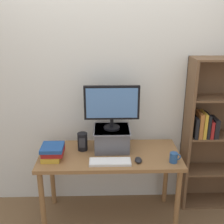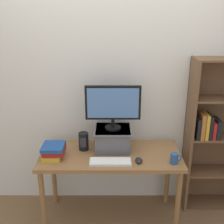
{
  "view_description": "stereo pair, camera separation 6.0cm",
  "coord_description": "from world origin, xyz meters",
  "px_view_note": "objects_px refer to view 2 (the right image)",
  "views": [
    {
      "loc": [
        -0.05,
        -2.42,
        2.04
      ],
      "look_at": [
        0.02,
        0.05,
        1.16
      ],
      "focal_mm": 45.0,
      "sensor_mm": 36.0,
      "label": 1
    },
    {
      "loc": [
        0.01,
        -2.42,
        2.04
      ],
      "look_at": [
        0.02,
        0.05,
        1.16
      ],
      "focal_mm": 45.0,
      "sensor_mm": 36.0,
      "label": 2
    }
  ],
  "objects_px": {
    "bookshelf_unit": "(222,134)",
    "computer_monitor": "(112,105)",
    "coffee_mug": "(174,158)",
    "riser_box": "(112,138)",
    "keyboard": "(110,162)",
    "computer_mouse": "(138,160)",
    "book_stack": "(53,151)",
    "desk_speaker": "(83,141)",
    "desk": "(110,162)"
  },
  "relations": [
    {
      "from": "book_stack",
      "to": "coffee_mug",
      "type": "relative_size",
      "value": 2.27
    },
    {
      "from": "computer_mouse",
      "to": "desk_speaker",
      "type": "xyz_separation_m",
      "value": [
        -0.52,
        0.25,
        0.07
      ]
    },
    {
      "from": "keyboard",
      "to": "desk_speaker",
      "type": "xyz_separation_m",
      "value": [
        -0.27,
        0.27,
        0.08
      ]
    },
    {
      "from": "desk_speaker",
      "to": "desk",
      "type": "bearing_deg",
      "value": -18.04
    },
    {
      "from": "keyboard",
      "to": "coffee_mug",
      "type": "bearing_deg",
      "value": -0.19
    },
    {
      "from": "computer_mouse",
      "to": "desk_speaker",
      "type": "relative_size",
      "value": 0.58
    },
    {
      "from": "computer_mouse",
      "to": "coffee_mug",
      "type": "xyz_separation_m",
      "value": [
        0.32,
        -0.02,
        0.03
      ]
    },
    {
      "from": "keyboard",
      "to": "book_stack",
      "type": "relative_size",
      "value": 1.62
    },
    {
      "from": "keyboard",
      "to": "computer_mouse",
      "type": "bearing_deg",
      "value": 3.95
    },
    {
      "from": "computer_monitor",
      "to": "coffee_mug",
      "type": "xyz_separation_m",
      "value": [
        0.55,
        -0.29,
        -0.41
      ]
    },
    {
      "from": "desk",
      "to": "bookshelf_unit",
      "type": "bearing_deg",
      "value": 12.08
    },
    {
      "from": "computer_monitor",
      "to": "keyboard",
      "type": "relative_size",
      "value": 1.4
    },
    {
      "from": "bookshelf_unit",
      "to": "coffee_mug",
      "type": "relative_size",
      "value": 15.88
    },
    {
      "from": "computer_mouse",
      "to": "book_stack",
      "type": "height_order",
      "value": "book_stack"
    },
    {
      "from": "computer_monitor",
      "to": "desk_speaker",
      "type": "relative_size",
      "value": 2.96
    },
    {
      "from": "bookshelf_unit",
      "to": "coffee_mug",
      "type": "xyz_separation_m",
      "value": [
        -0.59,
        -0.43,
        -0.04
      ]
    },
    {
      "from": "computer_monitor",
      "to": "coffee_mug",
      "type": "height_order",
      "value": "computer_monitor"
    },
    {
      "from": "desk_speaker",
      "to": "bookshelf_unit",
      "type": "bearing_deg",
      "value": 6.53
    },
    {
      "from": "desk",
      "to": "desk_speaker",
      "type": "distance_m",
      "value": 0.33
    },
    {
      "from": "riser_box",
      "to": "desk",
      "type": "bearing_deg",
      "value": -101.68
    },
    {
      "from": "computer_monitor",
      "to": "keyboard",
      "type": "distance_m",
      "value": 0.54
    },
    {
      "from": "computer_monitor",
      "to": "bookshelf_unit",
      "type": "bearing_deg",
      "value": 6.84
    },
    {
      "from": "book_stack",
      "to": "desk_speaker",
      "type": "relative_size",
      "value": 1.3
    },
    {
      "from": "desk_speaker",
      "to": "keyboard",
      "type": "bearing_deg",
      "value": -44.79
    },
    {
      "from": "coffee_mug",
      "to": "riser_box",
      "type": "bearing_deg",
      "value": 151.88
    },
    {
      "from": "computer_monitor",
      "to": "computer_mouse",
      "type": "bearing_deg",
      "value": -49.53
    },
    {
      "from": "computer_monitor",
      "to": "desk_speaker",
      "type": "height_order",
      "value": "computer_monitor"
    },
    {
      "from": "keyboard",
      "to": "desk_speaker",
      "type": "bearing_deg",
      "value": 135.21
    },
    {
      "from": "desk",
      "to": "computer_monitor",
      "type": "bearing_deg",
      "value": 78.17
    },
    {
      "from": "bookshelf_unit",
      "to": "computer_monitor",
      "type": "relative_size",
      "value": 3.09
    },
    {
      "from": "bookshelf_unit",
      "to": "keyboard",
      "type": "relative_size",
      "value": 4.33
    },
    {
      "from": "bookshelf_unit",
      "to": "keyboard",
      "type": "height_order",
      "value": "bookshelf_unit"
    },
    {
      "from": "keyboard",
      "to": "coffee_mug",
      "type": "height_order",
      "value": "coffee_mug"
    },
    {
      "from": "bookshelf_unit",
      "to": "computer_mouse",
      "type": "bearing_deg",
      "value": -155.67
    },
    {
      "from": "computer_monitor",
      "to": "coffee_mug",
      "type": "bearing_deg",
      "value": -28.0
    },
    {
      "from": "keyboard",
      "to": "book_stack",
      "type": "bearing_deg",
      "value": 168.07
    },
    {
      "from": "bookshelf_unit",
      "to": "coffee_mug",
      "type": "distance_m",
      "value": 0.74
    },
    {
      "from": "riser_box",
      "to": "keyboard",
      "type": "height_order",
      "value": "riser_box"
    },
    {
      "from": "riser_box",
      "to": "book_stack",
      "type": "xyz_separation_m",
      "value": [
        -0.56,
        -0.18,
        -0.05
      ]
    },
    {
      "from": "computer_monitor",
      "to": "keyboard",
      "type": "xyz_separation_m",
      "value": [
        -0.02,
        -0.29,
        -0.45
      ]
    },
    {
      "from": "desk",
      "to": "computer_mouse",
      "type": "distance_m",
      "value": 0.32
    },
    {
      "from": "bookshelf_unit",
      "to": "riser_box",
      "type": "distance_m",
      "value": 1.16
    },
    {
      "from": "riser_box",
      "to": "computer_mouse",
      "type": "xyz_separation_m",
      "value": [
        0.23,
        -0.28,
        -0.09
      ]
    },
    {
      "from": "keyboard",
      "to": "computer_mouse",
      "type": "relative_size",
      "value": 3.63
    },
    {
      "from": "computer_monitor",
      "to": "coffee_mug",
      "type": "distance_m",
      "value": 0.75
    },
    {
      "from": "desk",
      "to": "book_stack",
      "type": "height_order",
      "value": "book_stack"
    },
    {
      "from": "riser_box",
      "to": "coffee_mug",
      "type": "xyz_separation_m",
      "value": [
        0.55,
        -0.3,
        -0.06
      ]
    },
    {
      "from": "keyboard",
      "to": "computer_mouse",
      "type": "xyz_separation_m",
      "value": [
        0.26,
        0.02,
        0.01
      ]
    },
    {
      "from": "riser_box",
      "to": "computer_monitor",
      "type": "relative_size",
      "value": 0.67
    },
    {
      "from": "computer_monitor",
      "to": "computer_mouse",
      "type": "distance_m",
      "value": 0.57
    }
  ]
}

